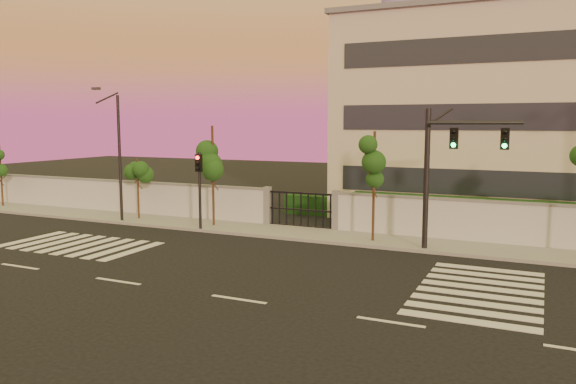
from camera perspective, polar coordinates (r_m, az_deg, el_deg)
ground at (r=18.57m, az=-5.02°, el=-10.83°), size 120.00×120.00×0.00m
sidewalk at (r=27.86m, az=5.76°, el=-4.62°), size 60.00×3.00×0.15m
perimeter_wall at (r=29.05m, az=6.94°, el=-2.16°), size 60.00×0.36×2.20m
hedge_row at (r=31.40m, az=10.31°, el=-1.99°), size 41.00×4.25×1.80m
institutional_building at (r=37.32m, az=25.19°, el=7.10°), size 24.40×12.40×12.25m
distant_skyscraper at (r=309.57m, az=10.98°, el=17.40°), size 16.00×16.00×118.00m
road_markings at (r=22.46m, az=-3.77°, el=-7.62°), size 57.00×7.62×0.02m
street_tree_a at (r=42.10m, az=-27.16°, el=2.77°), size 1.45×1.15×4.23m
street_tree_b at (r=33.57m, az=-14.99°, el=1.66°), size 1.34×1.07×3.63m
street_tree_c at (r=30.45m, az=-7.61°, el=3.94°), size 1.61×1.28×5.54m
street_tree_d at (r=26.49m, az=8.81°, el=3.08°), size 1.55×1.24×5.30m
traffic_signal_main at (r=25.15m, az=15.71°, el=2.90°), size 3.94×1.21×6.31m
traffic_signal_secondary at (r=29.59m, az=-8.99°, el=1.06°), size 0.32×0.33×4.18m
streetlight_west at (r=32.97m, az=-16.92°, el=3.95°), size 0.45×1.82×7.56m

